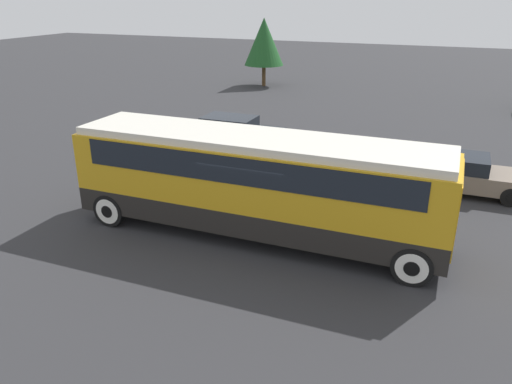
% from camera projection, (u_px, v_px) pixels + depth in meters
% --- Properties ---
extents(ground_plane, '(120.00, 120.00, 0.00)m').
position_uv_depth(ground_plane, '(256.00, 234.00, 14.95)').
color(ground_plane, '#2D2D30').
extents(tour_bus, '(10.83, 2.51, 3.05)m').
position_uv_depth(tour_bus, '(259.00, 177.00, 14.22)').
color(tour_bus, black).
rests_on(tour_bus, ground_plane).
extents(parked_car_near, '(4.34, 1.87, 1.36)m').
position_uv_depth(parked_car_near, '(457.00, 173.00, 17.97)').
color(parked_car_near, '#7A6B5B').
rests_on(parked_car_near, ground_plane).
extents(parked_car_mid, '(4.67, 1.93, 1.28)m').
position_uv_depth(parked_car_mid, '(232.00, 130.00, 23.68)').
color(parked_car_mid, black).
rests_on(parked_car_mid, ground_plane).
extents(tree_left, '(2.94, 2.94, 4.99)m').
position_uv_depth(tree_left, '(264.00, 42.00, 37.23)').
color(tree_left, brown).
rests_on(tree_left, ground_plane).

